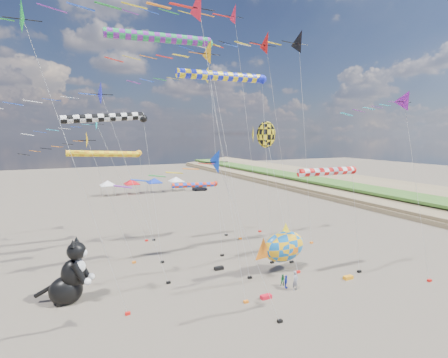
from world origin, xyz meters
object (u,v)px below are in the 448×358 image
fish_inflatable (283,246)px  cat_inflatable (69,270)px  child_green (283,280)px  child_blue (286,282)px  parked_car (200,188)px  person_adult (295,281)px

fish_inflatable → cat_inflatable: bearing=173.4°
child_green → cat_inflatable: bearing=-169.8°
child_blue → parked_car: bearing=35.1°
parked_car → child_green: bearing=-174.4°
child_blue → parked_car: (12.37, 50.92, 0.04)m
fish_inflatable → person_adult: (-1.45, -3.83, -1.61)m
parked_car → child_blue: bearing=-174.3°
cat_inflatable → child_green: 17.50m
person_adult → parked_car: person_adult is taller
cat_inflatable → child_blue: (16.65, -5.34, -2.01)m
person_adult → parked_car: bearing=58.4°
cat_inflatable → parked_car: (29.02, 45.58, -1.96)m
cat_inflatable → child_blue: cat_inflatable is taller
cat_inflatable → fish_inflatable: bearing=14.3°
person_adult → parked_car: 52.92m
person_adult → fish_inflatable: bearing=50.7°
person_adult → cat_inflatable: bearing=142.1°
child_green → parked_car: (12.35, 50.48, 0.10)m
child_green → parked_car: parked_car is taller
fish_inflatable → child_blue: (-1.93, -3.18, -1.87)m
cat_inflatable → child_green: (16.67, -4.89, -2.06)m
child_green → child_blue: child_blue is taller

